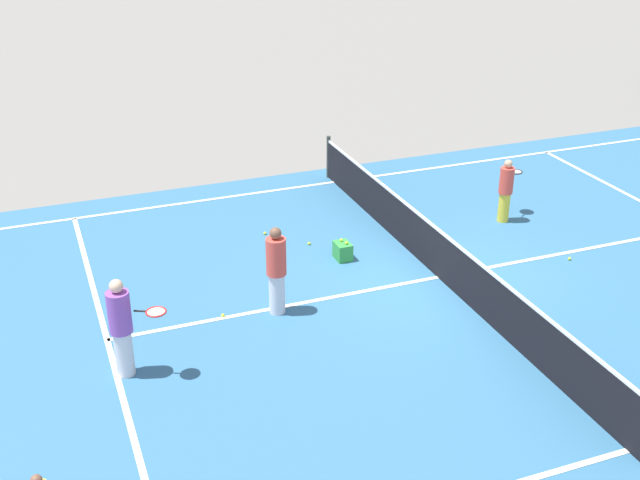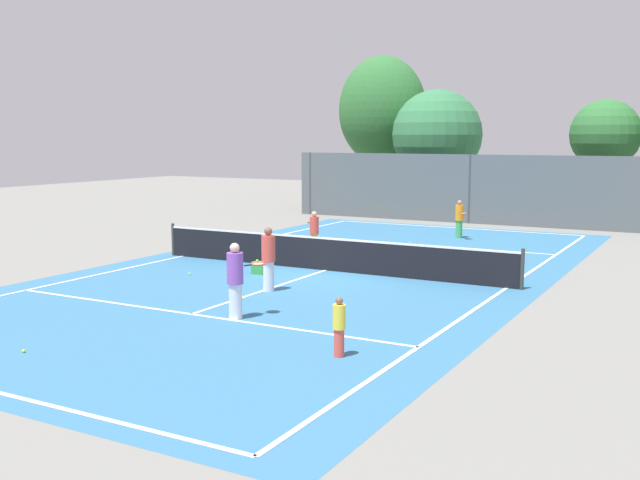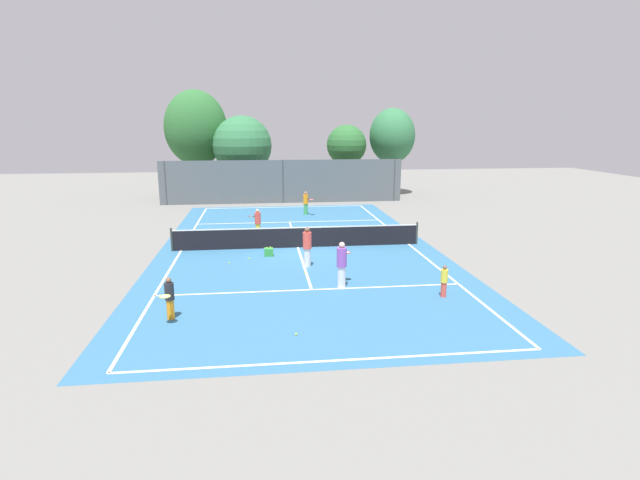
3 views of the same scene
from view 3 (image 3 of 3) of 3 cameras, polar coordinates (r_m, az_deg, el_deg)
name	(u,v)px [view 3 (image 3 of 3)]	position (r m, az deg, el deg)	size (l,w,h in m)	color
ground_plane	(298,247)	(24.36, -2.52, -0.84)	(80.00, 80.00, 0.00)	slate
court_surface	(298,247)	(24.36, -2.52, -0.84)	(13.00, 25.00, 0.01)	teal
tennis_net	(298,237)	(24.24, -2.54, 0.33)	(11.90, 0.10, 1.10)	#333833
perimeter_fence	(283,182)	(37.86, -4.21, 6.59)	(18.00, 0.12, 3.20)	#515B60
tree_0	(392,136)	(42.88, 8.16, 11.56)	(3.72, 4.05, 7.06)	brown
tree_1	(196,128)	(42.91, -13.87, 12.17)	(5.01, 4.17, 8.47)	brown
tree_2	(242,146)	(41.42, -8.78, 10.50)	(4.70, 4.70, 6.46)	brown
tree_3	(346,145)	(41.59, 3.01, 10.64)	(3.22, 3.22, 5.73)	brown
player_0	(258,222)	(26.75, -7.06, 2.00)	(0.72, 0.83, 1.47)	yellow
player_1	(444,281)	(17.87, 13.84, -4.50)	(0.24, 0.24, 1.12)	#E54C3F
player_2	(307,247)	(20.89, -1.45, -0.75)	(0.36, 0.36, 1.69)	silver
player_3	(306,203)	(33.00, -1.61, 4.24)	(0.70, 0.86, 1.52)	#3FA559
player_4	(342,264)	(18.28, 2.48, -2.73)	(0.66, 0.93, 1.70)	silver
player_5	(169,298)	(16.06, -16.64, -6.27)	(0.35, 0.86, 1.32)	orange
ball_crate	(269,252)	(22.84, -5.82, -1.37)	(0.40, 0.30, 0.43)	green
tennis_ball_0	(249,258)	(22.48, -7.99, -2.06)	(0.07, 0.07, 0.07)	#CCE533
tennis_ball_1	(305,273)	(20.16, -1.71, -3.71)	(0.07, 0.07, 0.07)	#CCE533
tennis_ball_2	(290,221)	(30.80, -3.36, 2.16)	(0.07, 0.07, 0.07)	#CCE533
tennis_ball_3	(299,234)	(27.16, -2.37, 0.69)	(0.07, 0.07, 0.07)	#CCE533
tennis_ball_4	(229,263)	(21.82, -10.20, -2.61)	(0.07, 0.07, 0.07)	#CCE533
tennis_ball_5	(296,334)	(14.52, -2.71, -10.57)	(0.07, 0.07, 0.07)	#CCE533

